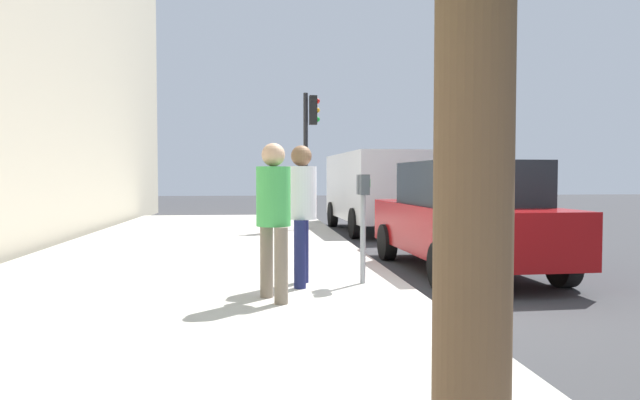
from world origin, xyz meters
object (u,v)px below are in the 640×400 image
object	(u,v)px
parked_sedan_near	(464,217)
traffic_signal	(309,138)
parking_meter	(363,205)
pedestrian_bystander	(273,208)
pedestrian_at_meter	(301,203)
parked_van_far	(376,187)

from	to	relation	value
parked_sedan_near	traffic_signal	size ratio (longest dim) A/B	1.24
parking_meter	traffic_signal	bearing A→B (deg)	-0.04
pedestrian_bystander	parked_sedan_near	distance (m)	3.96
parking_meter	pedestrian_bystander	world-z (taller)	pedestrian_bystander
pedestrian_at_meter	pedestrian_bystander	size ratio (longest dim) A/B	1.01
pedestrian_bystander	parked_sedan_near	world-z (taller)	pedestrian_bystander
parking_meter	pedestrian_at_meter	size ratio (longest dim) A/B	0.79
pedestrian_at_meter	pedestrian_bystander	world-z (taller)	pedestrian_at_meter
pedestrian_at_meter	traffic_signal	distance (m)	8.00
parked_sedan_near	traffic_signal	bearing A→B (deg)	17.09
pedestrian_bystander	traffic_signal	xyz separation A→B (m)	(8.69, -1.18, 1.39)
parked_sedan_near	parked_van_far	xyz separation A→B (m)	(6.82, 0.00, 0.36)
parking_meter	pedestrian_at_meter	distance (m)	0.81
traffic_signal	parking_meter	bearing A→B (deg)	179.96
pedestrian_bystander	parked_van_far	size ratio (longest dim) A/B	0.33
parked_van_far	parked_sedan_near	bearing A→B (deg)	-179.98
parked_van_far	traffic_signal	size ratio (longest dim) A/B	1.46
pedestrian_at_meter	pedestrian_bystander	distance (m)	0.93
parking_meter	parked_van_far	xyz separation A→B (m)	(8.34, -1.93, 0.09)
parking_meter	pedestrian_bystander	size ratio (longest dim) A/B	0.80
parked_sedan_near	parked_van_far	bearing A→B (deg)	0.02
parked_sedan_near	pedestrian_at_meter	bearing A→B (deg)	120.05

